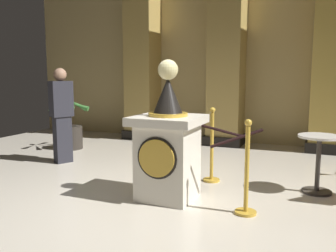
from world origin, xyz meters
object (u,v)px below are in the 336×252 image
pedestal_clock (168,147)px  stanchion_near (246,181)px  stanchion_far (212,155)px  cafe_table (319,157)px  potted_palm_left (70,132)px  bystander_guest (62,113)px

pedestal_clock → stanchion_near: bearing=-7.9°
stanchion_far → cafe_table: (1.41, 0.03, 0.10)m
potted_palm_left → cafe_table: (4.74, -1.05, 0.12)m
stanchion_near → potted_palm_left: (-4.04, 2.13, -0.02)m
pedestal_clock → cafe_table: pedestal_clock is taller
bystander_guest → potted_palm_left: bearing=122.3°
cafe_table → potted_palm_left: bearing=167.5°
stanchion_near → cafe_table: (0.71, 1.08, 0.11)m
potted_palm_left → bystander_guest: 1.29m
stanchion_near → cafe_table: bearing=56.8°
pedestal_clock → stanchion_near: size_ratio=1.61×
stanchion_far → cafe_table: bearing=1.4°
stanchion_far → bystander_guest: bystander_guest is taller
bystander_guest → cafe_table: bearing=-0.6°
cafe_table → stanchion_near: bearing=-123.2°
pedestal_clock → potted_palm_left: pedestal_clock is taller
stanchion_near → bystander_guest: (-3.40, 1.13, 0.49)m
pedestal_clock → stanchion_far: size_ratio=1.59×
cafe_table → stanchion_far: bearing=-178.6°
potted_palm_left → bystander_guest: bystander_guest is taller
stanchion_near → potted_palm_left: 4.57m
pedestal_clock → bystander_guest: (-2.41, 0.99, 0.21)m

